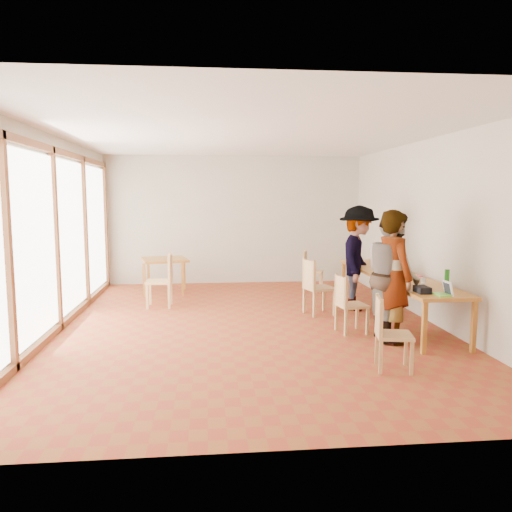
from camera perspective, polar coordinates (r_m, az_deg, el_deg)
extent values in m
plane|color=brown|center=(8.10, -0.83, -7.90)|extent=(8.00, 8.00, 0.00)
cube|color=beige|center=(11.84, -2.47, 4.13)|extent=(6.00, 0.10, 3.00)
cube|color=beige|center=(3.90, 4.08, -1.47)|extent=(6.00, 0.10, 3.00)
cube|color=beige|center=(8.64, 19.42, 2.73)|extent=(0.10, 8.00, 3.00)
cube|color=white|center=(8.16, -22.06, 2.40)|extent=(0.10, 8.00, 3.00)
cube|color=white|center=(7.89, -0.87, 13.82)|extent=(6.00, 8.00, 0.04)
cube|color=#A76925|center=(8.74, 15.59, -2.20)|extent=(0.80, 4.00, 0.05)
cube|color=#A76925|center=(6.94, 18.68, -7.81)|extent=(0.06, 0.06, 0.70)
cube|color=#A76925|center=(10.51, 9.97, -2.62)|extent=(0.06, 0.06, 0.70)
cube|color=#A76925|center=(7.24, 23.63, -7.42)|extent=(0.06, 0.06, 0.70)
cube|color=#A76925|center=(10.72, 13.48, -2.53)|extent=(0.06, 0.06, 0.70)
cube|color=#A76925|center=(10.74, -10.40, -0.41)|extent=(0.90, 0.90, 0.05)
cube|color=#A76925|center=(10.45, -12.66, -2.75)|extent=(0.05, 0.05, 0.70)
cube|color=#A76925|center=(11.21, -12.18, -2.09)|extent=(0.05, 0.05, 0.70)
cube|color=#A76925|center=(10.38, -8.38, -2.72)|extent=(0.05, 0.05, 0.70)
cube|color=#A76925|center=(11.15, -8.19, -2.05)|extent=(0.05, 0.05, 0.70)
cube|color=tan|center=(6.22, 15.52, -8.73)|extent=(0.48, 0.48, 0.04)
cube|color=tan|center=(6.13, 13.87, -6.64)|extent=(0.12, 0.41, 0.43)
cube|color=tan|center=(7.74, 10.91, -5.55)|extent=(0.47, 0.47, 0.04)
cube|color=tan|center=(7.61, 9.69, -3.93)|extent=(0.10, 0.41, 0.43)
cube|color=tan|center=(8.80, 7.26, -3.66)|extent=(0.55, 0.55, 0.04)
cube|color=tan|center=(8.66, 6.08, -2.07)|extent=(0.16, 0.45, 0.48)
cube|color=tan|center=(10.96, 6.55, -1.81)|extent=(0.53, 0.53, 0.04)
cube|color=tan|center=(10.95, 5.61, -0.57)|extent=(0.18, 0.40, 0.43)
cube|color=tan|center=(9.49, -11.02, -2.89)|extent=(0.48, 0.48, 0.04)
cube|color=tan|center=(9.43, -9.78, -1.29)|extent=(0.06, 0.47, 0.49)
imported|color=gray|center=(7.30, 15.43, -2.25)|extent=(0.63, 0.79, 1.88)
imported|color=gray|center=(7.45, 15.31, -2.08)|extent=(0.71, 0.91, 1.88)
imported|color=gray|center=(9.23, 11.61, -0.22)|extent=(1.15, 1.41, 1.90)
cube|color=#66C73C|center=(7.09, 20.47, -4.15)|extent=(0.17, 0.24, 0.02)
cube|color=white|center=(7.12, 21.08, -3.45)|extent=(0.08, 0.22, 0.19)
cube|color=#66C73C|center=(8.81, 15.36, -1.88)|extent=(0.24, 0.28, 0.02)
cube|color=white|center=(8.80, 15.93, -1.33)|extent=(0.14, 0.23, 0.20)
cube|color=#66C73C|center=(9.70, 14.16, -1.05)|extent=(0.24, 0.30, 0.03)
cube|color=white|center=(9.74, 14.66, -0.46)|extent=(0.13, 0.26, 0.22)
imported|color=#F4A411|center=(8.53, 15.28, -1.93)|extent=(0.15, 0.15, 0.09)
cylinder|color=#1D7F1E|center=(7.60, 20.98, -2.49)|extent=(0.07, 0.07, 0.28)
cylinder|color=silver|center=(7.96, 18.59, -2.67)|extent=(0.07, 0.07, 0.09)
cylinder|color=white|center=(7.65, 18.58, -3.16)|extent=(0.08, 0.08, 0.06)
cube|color=#C23265|center=(8.63, 18.24, -2.19)|extent=(0.05, 0.10, 0.01)
cube|color=black|center=(7.19, 18.46, -3.66)|extent=(0.16, 0.26, 0.09)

